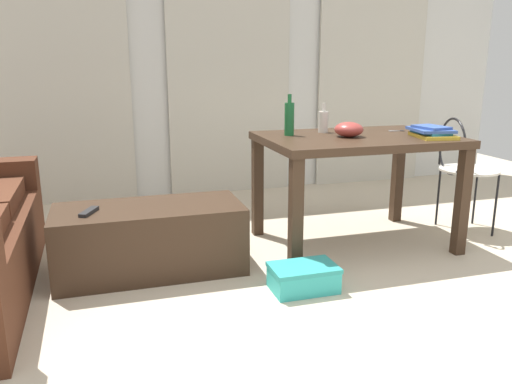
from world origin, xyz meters
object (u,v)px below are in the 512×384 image
object	(u,v)px
bottle_near	(289,118)
shoebox	(303,278)
craft_table	(356,151)
bowl	(349,129)
scissors	(399,131)
bottle_far	(323,121)
tv_remote_primary	(89,212)
book_stack	(432,132)
coffee_table	(150,239)
wire_chair	(461,161)

from	to	relation	value
bottle_near	shoebox	size ratio (longest dim) A/B	0.74
craft_table	bowl	size ratio (longest dim) A/B	6.69
bottle_near	scissors	xyz separation A→B (m)	(0.81, -0.02, -0.11)
bottle_far	tv_remote_primary	xyz separation A→B (m)	(-1.55, -0.34, -0.41)
shoebox	book_stack	bearing A→B (deg)	20.91
shoebox	craft_table	bearing A→B (deg)	44.69
bottle_near	scissors	world-z (taller)	bottle_near
bottle_near	bowl	size ratio (longest dim) A/B	1.45
bottle_near	tv_remote_primary	world-z (taller)	bottle_near
coffee_table	craft_table	world-z (taller)	craft_table
bottle_near	bottle_far	size ratio (longest dim) A/B	1.34
wire_chair	bottle_near	xyz separation A→B (m)	(-1.27, 0.11, 0.34)
bottle_near	shoebox	bearing A→B (deg)	-103.70
coffee_table	scissors	distance (m)	1.85
bottle_far	shoebox	size ratio (longest dim) A/B	0.55
wire_chair	book_stack	distance (m)	0.56
craft_table	shoebox	size ratio (longest dim) A/B	3.43
coffee_table	wire_chair	distance (m)	2.24
wire_chair	bowl	xyz separation A→B (m)	(-0.93, -0.06, 0.27)
bottle_near	wire_chair	bearing A→B (deg)	-5.03
coffee_table	craft_table	distance (m)	1.44
book_stack	scissors	xyz separation A→B (m)	(-0.03, 0.33, -0.03)
bowl	tv_remote_primary	bearing A→B (deg)	-176.48
tv_remote_primary	coffee_table	bearing A→B (deg)	31.99
coffee_table	shoebox	bearing A→B (deg)	-33.66
scissors	shoebox	size ratio (longest dim) A/B	0.31
book_stack	shoebox	distance (m)	1.30
bowl	book_stack	xyz separation A→B (m)	(0.50, -0.17, -0.01)
coffee_table	bottle_far	bearing A→B (deg)	13.64
craft_table	book_stack	xyz separation A→B (m)	(0.42, -0.20, 0.13)
scissors	bowl	bearing A→B (deg)	-161.63
wire_chair	book_stack	size ratio (longest dim) A/B	2.48
bottle_far	bowl	distance (m)	0.26
craft_table	wire_chair	xyz separation A→B (m)	(0.85, 0.03, -0.12)
coffee_table	bottle_near	world-z (taller)	bottle_near
bowl	book_stack	bearing A→B (deg)	-19.25
book_stack	scissors	bearing A→B (deg)	95.85
bowl	book_stack	world-z (taller)	bowl
bottle_near	bowl	world-z (taller)	bottle_near
bowl	tv_remote_primary	world-z (taller)	bowl
craft_table	shoebox	distance (m)	1.02
craft_table	bottle_far	bearing A→B (deg)	124.37
craft_table	scissors	bearing A→B (deg)	17.70
bowl	scissors	bearing A→B (deg)	18.37
bowl	scissors	xyz separation A→B (m)	(0.46, 0.15, -0.05)
coffee_table	tv_remote_primary	distance (m)	0.39
bowl	book_stack	distance (m)	0.53
wire_chair	bottle_near	world-z (taller)	bottle_near
bottle_near	tv_remote_primary	xyz separation A→B (m)	(-1.27, -0.27, -0.45)
scissors	shoebox	world-z (taller)	scissors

